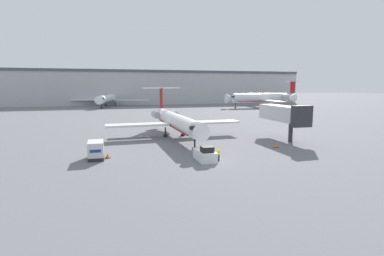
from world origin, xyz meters
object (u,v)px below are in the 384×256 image
Objects in this scene: airplane_main at (175,120)px; worker_near_tug at (218,154)px; airplane_parked_far_left at (110,98)px; jet_bridge at (284,114)px; traffic_cone_right at (276,145)px; airplane_parked_far_right at (262,98)px; pushback_tug at (205,155)px; traffic_cone_left at (108,156)px; luggage_cart at (96,150)px.

worker_near_tug is (1.15, -18.80, -2.18)m from airplane_main.
airplane_parked_far_left reaches higher than jet_bridge.
airplane_main is 35.79× the size of traffic_cone_right.
airplane_parked_far_left is 1.13× the size of airplane_parked_far_right.
airplane_parked_far_left is (-9.74, 107.32, 2.80)m from pushback_tug.
airplane_parked_far_right is (51.84, 79.05, 3.41)m from pushback_tug.
pushback_tug is at bearing -90.97° from airplane_main.
worker_near_tug is at bearing -86.49° from airplane_main.
airplane_parked_far_left is at bearing 155.35° from airplane_parked_far_right.
traffic_cone_left is at bearing -131.72° from airplane_main.
traffic_cone_left is (1.40, 0.07, -0.84)m from luggage_cart.
jet_bridge is at bearing 49.38° from traffic_cone_right.
airplane_parked_far_right is (39.05, 74.50, 3.76)m from traffic_cone_right.
airplane_main is 89.88m from airplane_parked_far_left.
worker_near_tug is at bearing -28.47° from pushback_tug.
jet_bridge is at bearing -23.87° from airplane_main.
airplane_parked_far_right reaches higher than luggage_cart.
traffic_cone_right is 0.02× the size of airplane_parked_far_left.
jet_bridge is at bearing 10.66° from luggage_cart.
traffic_cone_left is 0.06× the size of jet_bridge.
worker_near_tug is 20.01m from jet_bridge.
airplane_parked_far_right is at bearing 63.60° from jet_bridge.
pushback_tug is 107.80m from airplane_parked_far_left.
luggage_cart is 15.47m from worker_near_tug.
pushback_tug is 94.60m from airplane_parked_far_right.
traffic_cone_right is at bearing -117.66° from airplane_parked_far_right.
airplane_parked_far_left is 100.83m from jet_bridge.
traffic_cone_left is at bearing 157.75° from worker_near_tug.
airplane_main is at bearing 156.13° from jet_bridge.
airplane_parked_far_left is at bearing 88.15° from luggage_cart.
airplane_parked_far_left is (1.92, 102.74, 3.23)m from traffic_cone_left.
airplane_parked_far_right reaches higher than pushback_tug.
airplane_main is 42.50× the size of traffic_cone_left.
traffic_cone_right is (11.33, 5.35, -0.46)m from worker_near_tug.
jet_bridge is (29.38, 5.72, 4.15)m from traffic_cone_left.
traffic_cone_right is at bearing -47.13° from airplane_main.
worker_near_tug reaches higher than traffic_cone_right.
luggage_cart is 25.87m from traffic_cone_right.
traffic_cone_left is at bearing 179.95° from traffic_cone_right.
luggage_cart is at bearing -177.14° from traffic_cone_left.
jet_bridge is (27.46, -97.02, 0.92)m from airplane_parked_far_left.
jet_bridge reaches higher than worker_near_tug.
airplane_parked_far_left is at bearing 105.80° from jet_bridge.
airplane_main is 0.90× the size of airplane_parked_far_right.
traffic_cone_right is (24.45, -0.02, 0.09)m from traffic_cone_left.
traffic_cone_right is 0.07× the size of jet_bridge.
traffic_cone_left is 0.02× the size of airplane_parked_far_right.
traffic_cone_right is at bearing 19.61° from pushback_tug.
airplane_parked_far_left reaches higher than worker_near_tug.
traffic_cone_left is 0.02× the size of airplane_parked_far_left.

